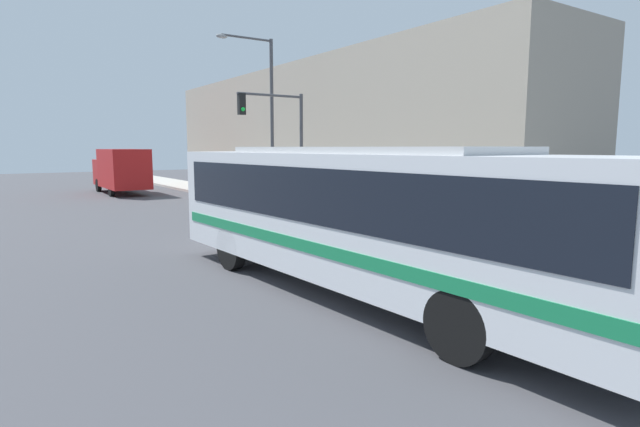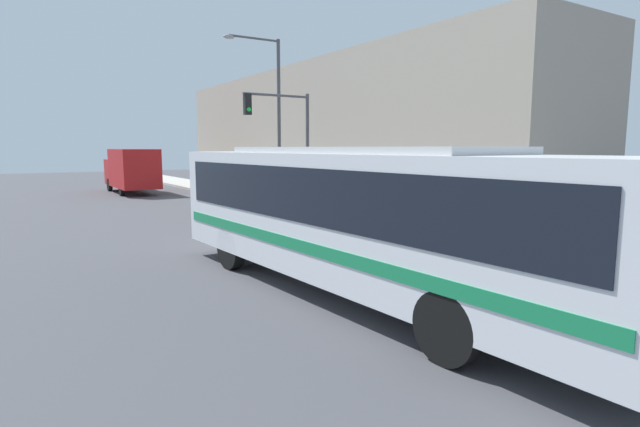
{
  "view_description": "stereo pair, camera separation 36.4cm",
  "coord_description": "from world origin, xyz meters",
  "px_view_note": "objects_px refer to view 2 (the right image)",
  "views": [
    {
      "loc": [
        -7.11,
        -8.86,
        3.08
      ],
      "look_at": [
        0.24,
        2.03,
        1.33
      ],
      "focal_mm": 28.0,
      "sensor_mm": 36.0,
      "label": 1
    },
    {
      "loc": [
        -6.81,
        -9.06,
        3.08
      ],
      "look_at": [
        0.24,
        2.03,
        1.33
      ],
      "focal_mm": 28.0,
      "sensor_mm": 36.0,
      "label": 2
    }
  ],
  "objects_px": {
    "city_bus": "(357,210)",
    "parking_meter": "(338,196)",
    "fire_hydrant": "(402,218)",
    "street_lamp": "(272,108)",
    "delivery_truck": "(131,169)",
    "pedestrian_near_corner": "(324,189)",
    "traffic_light_pole": "(286,130)"
  },
  "relations": [
    {
      "from": "city_bus",
      "to": "parking_meter",
      "type": "height_order",
      "value": "city_bus"
    },
    {
      "from": "fire_hydrant",
      "to": "parking_meter",
      "type": "distance_m",
      "value": 4.06
    },
    {
      "from": "street_lamp",
      "to": "city_bus",
      "type": "bearing_deg",
      "value": -110.99
    },
    {
      "from": "city_bus",
      "to": "fire_hydrant",
      "type": "relative_size",
      "value": 15.33
    },
    {
      "from": "delivery_truck",
      "to": "pedestrian_near_corner",
      "type": "xyz_separation_m",
      "value": [
        5.34,
        -15.68,
        -0.49
      ]
    },
    {
      "from": "fire_hydrant",
      "to": "parking_meter",
      "type": "relative_size",
      "value": 0.62
    },
    {
      "from": "delivery_truck",
      "to": "pedestrian_near_corner",
      "type": "distance_m",
      "value": 16.57
    },
    {
      "from": "parking_meter",
      "to": "pedestrian_near_corner",
      "type": "distance_m",
      "value": 2.42
    },
    {
      "from": "traffic_light_pole",
      "to": "city_bus",
      "type": "bearing_deg",
      "value": -112.26
    },
    {
      "from": "city_bus",
      "to": "pedestrian_near_corner",
      "type": "bearing_deg",
      "value": 56.71
    },
    {
      "from": "traffic_light_pole",
      "to": "pedestrian_near_corner",
      "type": "bearing_deg",
      "value": -15.03
    },
    {
      "from": "delivery_truck",
      "to": "parking_meter",
      "type": "height_order",
      "value": "delivery_truck"
    },
    {
      "from": "fire_hydrant",
      "to": "street_lamp",
      "type": "xyz_separation_m",
      "value": [
        -0.12,
        9.79,
        4.51
      ]
    },
    {
      "from": "parking_meter",
      "to": "pedestrian_near_corner",
      "type": "bearing_deg",
      "value": 71.67
    },
    {
      "from": "street_lamp",
      "to": "pedestrian_near_corner",
      "type": "height_order",
      "value": "street_lamp"
    },
    {
      "from": "fire_hydrant",
      "to": "traffic_light_pole",
      "type": "xyz_separation_m",
      "value": [
        -0.97,
        6.79,
        3.27
      ]
    },
    {
      "from": "city_bus",
      "to": "fire_hydrant",
      "type": "xyz_separation_m",
      "value": [
        5.86,
        5.16,
        -1.24
      ]
    },
    {
      "from": "city_bus",
      "to": "delivery_truck",
      "type": "bearing_deg",
      "value": 83.95
    },
    {
      "from": "street_lamp",
      "to": "pedestrian_near_corner",
      "type": "distance_m",
      "value": 5.32
    },
    {
      "from": "delivery_truck",
      "to": "street_lamp",
      "type": "xyz_separation_m",
      "value": [
        4.45,
        -12.22,
        3.45
      ]
    },
    {
      "from": "fire_hydrant",
      "to": "pedestrian_near_corner",
      "type": "relative_size",
      "value": 0.42
    },
    {
      "from": "fire_hydrant",
      "to": "street_lamp",
      "type": "bearing_deg",
      "value": 90.72
    },
    {
      "from": "delivery_truck",
      "to": "traffic_light_pole",
      "type": "distance_m",
      "value": 15.79
    },
    {
      "from": "street_lamp",
      "to": "delivery_truck",
      "type": "bearing_deg",
      "value": 110.01
    },
    {
      "from": "street_lamp",
      "to": "fire_hydrant",
      "type": "bearing_deg",
      "value": -89.28
    },
    {
      "from": "city_bus",
      "to": "delivery_truck",
      "type": "height_order",
      "value": "city_bus"
    },
    {
      "from": "delivery_truck",
      "to": "fire_hydrant",
      "type": "bearing_deg",
      "value": -78.26
    },
    {
      "from": "fire_hydrant",
      "to": "parking_meter",
      "type": "xyz_separation_m",
      "value": [
        0.0,
        4.03,
        0.47
      ]
    },
    {
      "from": "fire_hydrant",
      "to": "pedestrian_near_corner",
      "type": "distance_m",
      "value": 6.4
    },
    {
      "from": "fire_hydrant",
      "to": "traffic_light_pole",
      "type": "height_order",
      "value": "traffic_light_pole"
    },
    {
      "from": "traffic_light_pole",
      "to": "fire_hydrant",
      "type": "bearing_deg",
      "value": -81.91
    },
    {
      "from": "traffic_light_pole",
      "to": "pedestrian_near_corner",
      "type": "xyz_separation_m",
      "value": [
        1.73,
        -0.46,
        -2.71
      ]
    }
  ]
}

